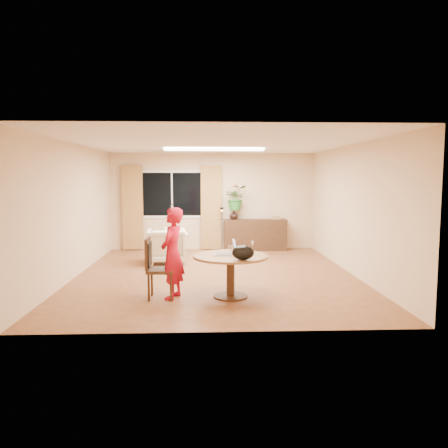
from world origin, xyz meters
The scene contains 24 objects.
floor centered at (0.00, 0.00, 0.00)m, with size 6.50×6.50×0.00m, color brown.
ceiling centered at (0.00, 0.00, 2.60)m, with size 6.50×6.50×0.00m, color white.
wall_back centered at (0.00, 3.25, 1.30)m, with size 5.50×5.50×0.00m, color #D5B58A.
wall_left centered at (-2.75, 0.00, 1.30)m, with size 6.50×6.50×0.00m, color #D5B58A.
wall_right centered at (2.75, 0.00, 1.30)m, with size 6.50×6.50×0.00m, color #D5B58A.
window centered at (-1.10, 3.23, 1.50)m, with size 1.70×0.03×1.30m.
curtain_left centered at (-2.15, 3.15, 1.15)m, with size 0.55×0.08×2.25m, color brown.
curtain_right centered at (-0.05, 3.15, 1.15)m, with size 0.55×0.08×2.25m, color brown.
ceiling_panel centered at (0.00, 1.20, 2.57)m, with size 2.20×0.35×0.05m, color white.
dining_table centered at (0.21, -1.63, 0.54)m, with size 1.21×1.21×0.69m.
dining_chair centered at (-0.91, -1.66, 0.49)m, with size 0.47×0.43×0.98m, color black, non-canonical shape.
child centered at (-0.72, -1.66, 0.73)m, with size 0.35×0.54×1.47m, color red.
laptop centered at (0.12, -1.59, 0.82)m, with size 0.38×0.25×0.25m, color #B7B7BC, non-canonical shape.
tumbler centered at (0.23, -1.32, 0.75)m, with size 0.08×0.08×0.11m, color white, non-canonical shape.
wine_glass centered at (0.59, -1.40, 0.79)m, with size 0.07×0.07×0.20m, color white, non-canonical shape.
pot_lid centered at (0.44, -1.38, 0.71)m, with size 0.21×0.21×0.03m, color white, non-canonical shape.
handbag centered at (0.38, -2.06, 0.81)m, with size 0.34×0.20×0.23m, color black, non-canonical shape.
armchair centered at (-1.09, 1.32, 0.39)m, with size 0.84×0.87×0.79m, color beige.
throw centered at (-0.88, 1.28, 0.80)m, with size 0.45×0.55×0.03m, color beige, non-canonical shape.
sideboard centered at (1.13, 3.01, 0.42)m, with size 1.67×0.41×0.83m, color black.
vase centered at (0.55, 3.01, 0.96)m, with size 0.24×0.24×0.25m, color black.
bouquet centered at (0.61, 3.01, 1.41)m, with size 0.59×0.51×0.66m, color #2D5C22.
book_stack centered at (1.70, 3.01, 0.88)m, with size 0.20×0.15×0.08m, color #896545, non-canonical shape.
desk_lamp centered at (0.23, 2.96, 1.00)m, with size 0.14×0.14×0.34m, color black, non-canonical shape.
Camera 1 is at (-0.18, -8.57, 1.93)m, focal length 35.00 mm.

